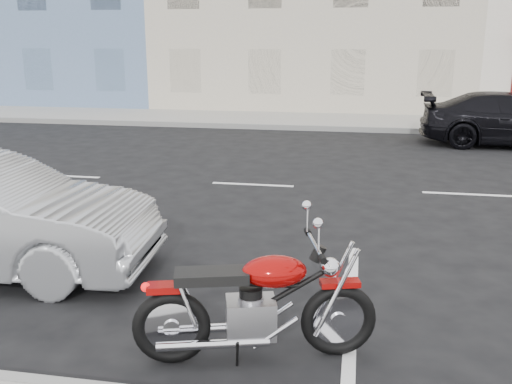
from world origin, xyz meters
TOP-DOWN VIEW (x-y plane):
  - ground at (0.00, 0.00)m, footprint 120.00×120.00m
  - sidewalk_far at (-5.00, 8.70)m, footprint 80.00×3.40m
  - curb_far at (-5.00, 7.00)m, footprint 80.00×0.12m
  - motorcycle at (-0.08, -5.93)m, footprint 2.09×0.89m

SIDE VIEW (x-z plane):
  - ground at x=0.00m, z-range 0.00..0.00m
  - sidewalk_far at x=-5.00m, z-range 0.00..0.15m
  - curb_far at x=-5.00m, z-range 0.00..0.16m
  - motorcycle at x=-0.08m, z-range -0.05..1.03m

